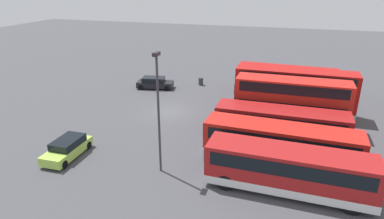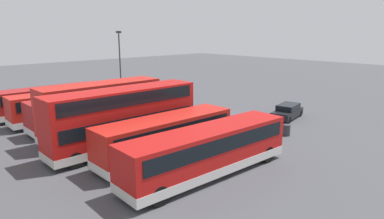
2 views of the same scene
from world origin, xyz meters
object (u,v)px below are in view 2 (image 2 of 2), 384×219
object	(u,v)px
bus_double_decker_fourth	(102,109)
waste_bin_yellow	(287,130)
bus_single_deck_second	(166,136)
bus_single_deck_sixth	(71,104)
lamp_post_tall	(120,62)
bus_single_deck_fifth	(89,110)
bus_single_deck_seventh	(49,100)
car_hatchback_silver	(287,111)
bus_single_deck_near_end	(208,150)
bus_double_decker_third	(124,117)
car_small_green	(169,90)

from	to	relation	value
bus_double_decker_fourth	waste_bin_yellow	size ratio (longest dim) A/B	10.62
bus_single_deck_second	waste_bin_yellow	world-z (taller)	bus_single_deck_second
bus_single_deck_sixth	lamp_post_tall	bearing A→B (deg)	-65.45
bus_single_deck_fifth	bus_single_deck_sixth	world-z (taller)	same
bus_single_deck_seventh	car_hatchback_silver	distance (m)	24.45
bus_single_deck_near_end	bus_single_deck_fifth	size ratio (longest dim) A/B	1.10
bus_single_deck_second	lamp_post_tall	xyz separation A→B (m)	(18.01, -7.80, 3.36)
bus_single_deck_seventh	waste_bin_yellow	bearing A→B (deg)	-150.90
bus_single_deck_second	lamp_post_tall	size ratio (longest dim) A/B	1.21
bus_single_deck_second	bus_single_deck_sixth	size ratio (longest dim) A/B	0.92
waste_bin_yellow	bus_single_deck_near_end	bearing A→B (deg)	95.19
bus_single_deck_near_end	waste_bin_yellow	world-z (taller)	bus_single_deck_near_end
bus_single_deck_sixth	waste_bin_yellow	distance (m)	20.44
bus_single_deck_sixth	lamp_post_tall	xyz separation A→B (m)	(3.67, -8.03, 3.36)
bus_single_deck_near_end	lamp_post_tall	world-z (taller)	lamp_post_tall
bus_double_decker_third	car_small_green	world-z (taller)	bus_double_decker_third
bus_single_deck_fifth	waste_bin_yellow	xyz separation A→B (m)	(-13.79, -10.72, -1.15)
car_small_green	lamp_post_tall	distance (m)	8.77
bus_single_deck_sixth	car_small_green	size ratio (longest dim) A/B	2.60
bus_double_decker_fourth	car_small_green	world-z (taller)	bus_double_decker_fourth
bus_single_deck_sixth	car_small_green	distance (m)	16.17
bus_double_decker_third	bus_single_deck_seventh	world-z (taller)	bus_double_decker_third
bus_single_deck_second	lamp_post_tall	bearing A→B (deg)	-23.41
bus_double_decker_fourth	car_small_green	xyz separation A→B (m)	(10.87, -16.15, -1.74)
bus_double_decker_fourth	lamp_post_tall	bearing A→B (deg)	-38.55
bus_single_deck_second	car_small_green	xyz separation A→B (m)	(18.20, -15.45, -0.92)
bus_single_deck_near_end	bus_single_deck_sixth	world-z (taller)	same
bus_single_deck_second	bus_double_decker_fourth	bearing A→B (deg)	5.53
car_small_green	lamp_post_tall	size ratio (longest dim) A/B	0.51
bus_single_deck_near_end	car_small_green	bearing A→B (deg)	-34.84
bus_single_deck_near_end	bus_double_decker_third	xyz separation A→B (m)	(7.62, 0.99, 0.83)
bus_single_deck_seventh	car_hatchback_silver	xyz separation A→B (m)	(-17.77, -16.77, -0.92)
bus_single_deck_second	bus_single_deck_sixth	bearing A→B (deg)	0.93
bus_double_decker_fourth	bus_single_deck_seventh	world-z (taller)	bus_double_decker_fourth
bus_double_decker_third	bus_double_decker_fourth	world-z (taller)	same
bus_single_deck_second	lamp_post_tall	world-z (taller)	lamp_post_tall
car_hatchback_silver	bus_single_deck_sixth	bearing A→B (deg)	48.59
bus_single_deck_fifth	bus_single_deck_seventh	world-z (taller)	same
lamp_post_tall	bus_single_deck_second	bearing A→B (deg)	156.59
bus_single_deck_sixth	car_small_green	world-z (taller)	bus_single_deck_sixth
bus_single_deck_sixth	lamp_post_tall	distance (m)	9.45
bus_single_deck_sixth	bus_single_deck_seventh	world-z (taller)	same
bus_single_deck_near_end	bus_single_deck_seventh	distance (m)	21.81
bus_double_decker_third	bus_double_decker_fourth	distance (m)	3.58
car_small_green	bus_double_decker_third	bearing A→B (deg)	131.47
bus_single_deck_sixth	bus_single_deck_seventh	size ratio (longest dim) A/B	1.07
bus_double_decker_third	lamp_post_tall	xyz separation A→B (m)	(14.25, -8.70, 2.53)
bus_single_deck_fifth	car_small_green	size ratio (longest dim) A/B	2.47
bus_single_deck_near_end	car_hatchback_silver	bearing A→B (deg)	-75.72
bus_double_decker_third	bus_single_deck_sixth	xyz separation A→B (m)	(10.58, -0.67, -0.83)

